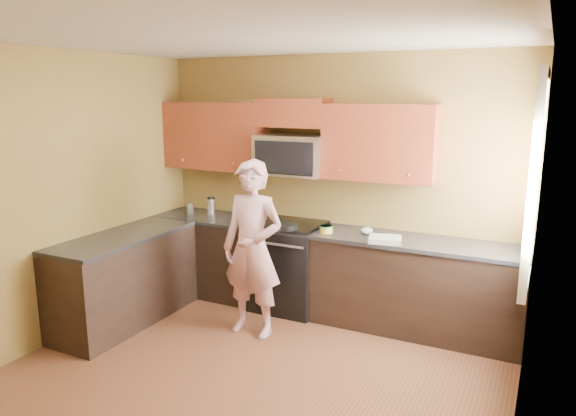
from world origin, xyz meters
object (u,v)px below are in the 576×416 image
Objects in this scene: stove at (287,265)px; microwave at (292,175)px; frying_pan at (285,229)px; travel_mug at (211,213)px; woman at (253,249)px; butter_tub at (326,233)px.

stove is 1.25× the size of microwave.
frying_pan is 1.24m from travel_mug.
frying_pan reaches higher than stove.
woman is 0.80m from butter_tub.
woman is at bearing -39.43° from travel_mug.
woman reaches higher than frying_pan.
stove is at bearing -7.86° from travel_mug.
stove is 0.55m from frying_pan.
travel_mug reaches higher than frying_pan.
woman is at bearing -90.15° from stove.
woman is (-0.00, -0.73, 0.38)m from stove.
stove is at bearing 90.77° from woman.
frying_pan is at bearing -18.91° from travel_mug.
travel_mug reaches higher than stove.
frying_pan is at bearing -66.76° from stove.
butter_tub is at bearing 12.54° from frying_pan.
woman is 12.95× the size of butter_tub.
butter_tub is at bearing -9.16° from travel_mug.
stove is 0.82m from woman.
microwave is at bearing 97.44° from frying_pan.
microwave reaches higher than travel_mug.
woman is 1.38m from travel_mug.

